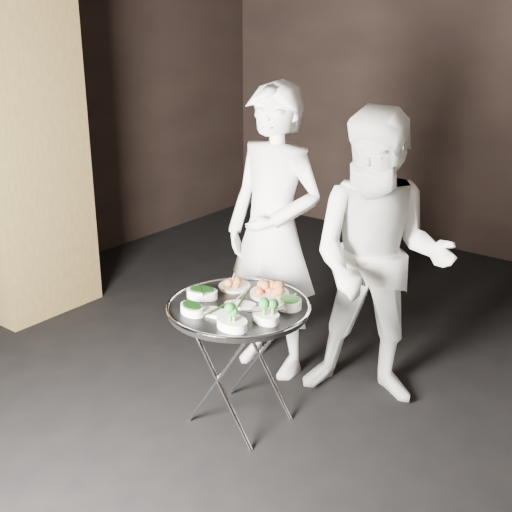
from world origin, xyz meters
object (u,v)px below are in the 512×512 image
Objects in this scene: serving_tray at (239,307)px; waiter_right at (379,261)px; tray_stand at (239,359)px; waiter_left at (274,233)px.

waiter_right reaches higher than serving_tray.
tray_stand is 0.38× the size of waiter_left.
serving_tray reaches higher than tray_stand.
tray_stand is at bearing 0.00° from serving_tray.
waiter_right reaches higher than tray_stand.
waiter_right is (0.68, 0.08, -0.04)m from waiter_left.
waiter_left is at bearing 110.50° from tray_stand.
waiter_left reaches higher than serving_tray.
serving_tray is at bearing -144.95° from waiter_right.
tray_stand is 0.90× the size of serving_tray.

